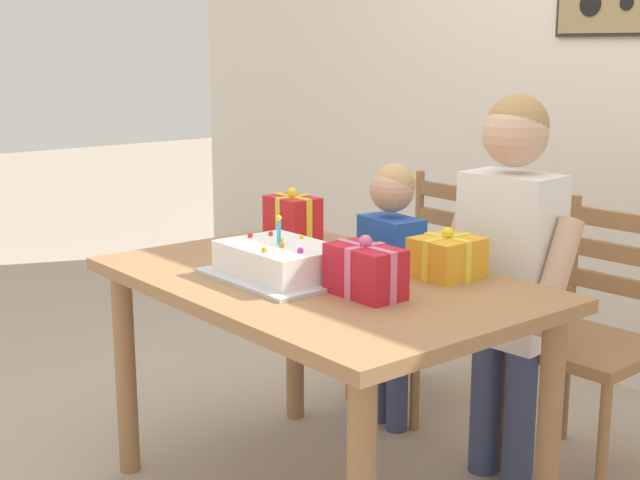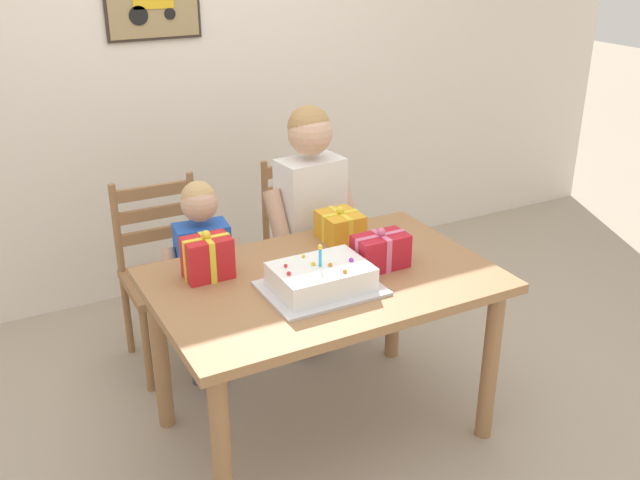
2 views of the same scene
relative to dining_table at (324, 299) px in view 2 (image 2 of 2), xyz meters
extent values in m
plane|color=tan|center=(0.00, 0.00, -0.65)|extent=(20.00, 20.00, 0.00)
cube|color=silver|center=(0.00, 1.69, 0.65)|extent=(6.40, 0.08, 2.60)
cube|color=#332823|center=(-0.13, 1.64, 1.02)|extent=(0.51, 0.02, 0.39)
cube|color=#9E8456|center=(-0.13, 1.63, 1.02)|extent=(0.48, 0.01, 0.36)
cylinder|color=black|center=(-0.22, 1.63, 0.95)|extent=(0.10, 0.01, 0.10)
cylinder|color=black|center=(-0.05, 1.63, 0.95)|extent=(0.06, 0.01, 0.06)
cube|color=#9E7047|center=(0.00, 0.00, 0.09)|extent=(1.35, 0.88, 0.04)
cylinder|color=#9E7047|center=(-0.60, -0.36, -0.29)|extent=(0.07, 0.07, 0.71)
cylinder|color=#9E7047|center=(0.60, -0.36, -0.29)|extent=(0.07, 0.07, 0.71)
cylinder|color=#9E7047|center=(-0.60, 0.36, -0.29)|extent=(0.07, 0.07, 0.71)
cylinder|color=#9E7047|center=(0.60, 0.36, -0.29)|extent=(0.07, 0.07, 0.71)
cube|color=silver|center=(-0.06, -0.10, 0.11)|extent=(0.44, 0.34, 0.01)
cube|color=white|center=(-0.06, -0.10, 0.16)|extent=(0.36, 0.26, 0.09)
cylinder|color=#33ADE5|center=(-0.07, -0.10, 0.24)|extent=(0.01, 0.01, 0.07)
sphere|color=yellow|center=(-0.07, -0.10, 0.29)|extent=(0.02, 0.02, 0.02)
sphere|color=red|center=(-0.19, -0.05, 0.21)|extent=(0.01, 0.01, 0.01)
sphere|color=yellow|center=(-0.09, 0.00, 0.21)|extent=(0.01, 0.01, 0.01)
sphere|color=red|center=(-0.21, -0.11, 0.21)|extent=(0.02, 0.02, 0.02)
sphere|color=orange|center=(-0.02, -0.19, 0.21)|extent=(0.02, 0.02, 0.02)
sphere|color=yellow|center=(-0.09, -0.08, 0.21)|extent=(0.02, 0.02, 0.02)
sphere|color=purple|center=(0.06, -0.12, 0.21)|extent=(0.02, 0.02, 0.02)
sphere|color=orange|center=(-0.04, -0.12, 0.21)|extent=(0.02, 0.02, 0.02)
cube|color=red|center=(-0.41, 0.21, 0.19)|extent=(0.18, 0.13, 0.17)
cube|color=yellow|center=(-0.41, 0.21, 0.19)|extent=(0.19, 0.02, 0.17)
cube|color=yellow|center=(-0.41, 0.21, 0.19)|extent=(0.02, 0.13, 0.17)
sphere|color=yellow|center=(-0.41, 0.21, 0.29)|extent=(0.04, 0.04, 0.04)
cube|color=gold|center=(0.24, 0.30, 0.17)|extent=(0.17, 0.19, 0.12)
cube|color=yellow|center=(0.24, 0.30, 0.17)|extent=(0.17, 0.02, 0.13)
cube|color=yellow|center=(0.24, 0.30, 0.17)|extent=(0.02, 0.19, 0.13)
sphere|color=yellow|center=(0.24, 0.30, 0.24)|extent=(0.04, 0.04, 0.04)
cube|color=red|center=(0.24, -0.04, 0.18)|extent=(0.22, 0.13, 0.14)
cube|color=#DB668E|center=(0.24, -0.04, 0.18)|extent=(0.23, 0.02, 0.15)
cube|color=#DB668E|center=(0.24, -0.04, 0.18)|extent=(0.02, 0.13, 0.15)
sphere|color=#DB668E|center=(0.24, -0.04, 0.26)|extent=(0.04, 0.04, 0.04)
cube|color=#996B42|center=(-0.39, 0.83, -0.20)|extent=(0.43, 0.43, 0.04)
cylinder|color=#996B42|center=(-0.21, 0.64, -0.43)|extent=(0.04, 0.04, 0.43)
cylinder|color=#996B42|center=(-0.59, 0.64, -0.43)|extent=(0.04, 0.04, 0.43)
cylinder|color=#996B42|center=(-0.20, 1.02, -0.43)|extent=(0.04, 0.04, 0.43)
cylinder|color=#996B42|center=(-0.58, 1.02, -0.43)|extent=(0.04, 0.04, 0.43)
cylinder|color=#996B42|center=(-0.20, 1.02, 0.05)|extent=(0.04, 0.04, 0.45)
cylinder|color=#996B42|center=(-0.58, 1.02, 0.05)|extent=(0.04, 0.04, 0.45)
cube|color=#996B42|center=(-0.39, 1.02, -0.02)|extent=(0.36, 0.03, 0.06)
cube|color=#996B42|center=(-0.39, 1.02, 0.09)|extent=(0.36, 0.03, 0.06)
cube|color=#996B42|center=(-0.39, 1.02, 0.21)|extent=(0.36, 0.03, 0.06)
cube|color=#996B42|center=(0.39, 0.83, -0.20)|extent=(0.44, 0.44, 0.04)
cylinder|color=#996B42|center=(0.59, 0.65, -0.43)|extent=(0.04, 0.04, 0.43)
cylinder|color=#996B42|center=(0.21, 0.63, -0.43)|extent=(0.04, 0.04, 0.43)
cylinder|color=#996B42|center=(0.58, 1.03, -0.43)|extent=(0.04, 0.04, 0.43)
cylinder|color=#996B42|center=(0.20, 1.01, -0.43)|extent=(0.04, 0.04, 0.43)
cylinder|color=#996B42|center=(0.58, 1.03, 0.05)|extent=(0.04, 0.04, 0.45)
cylinder|color=#996B42|center=(0.20, 1.01, 0.05)|extent=(0.04, 0.04, 0.45)
cube|color=#996B42|center=(0.39, 1.02, -0.02)|extent=(0.36, 0.04, 0.06)
cube|color=#996B42|center=(0.39, 1.02, 0.09)|extent=(0.36, 0.04, 0.06)
cube|color=#996B42|center=(0.39, 1.02, 0.21)|extent=(0.36, 0.04, 0.06)
cylinder|color=#38426B|center=(0.31, 0.59, -0.40)|extent=(0.10, 0.10, 0.49)
cylinder|color=#38426B|center=(0.18, 0.58, -0.40)|extent=(0.10, 0.10, 0.49)
cube|color=white|center=(0.25, 0.59, 0.12)|extent=(0.32, 0.21, 0.56)
cylinder|color=tan|center=(0.44, 0.57, 0.10)|extent=(0.10, 0.24, 0.37)
cylinder|color=tan|center=(0.06, 0.53, 0.10)|extent=(0.10, 0.24, 0.37)
sphere|color=tan|center=(0.25, 0.59, 0.52)|extent=(0.21, 0.21, 0.21)
sphere|color=#A87F4C|center=(0.25, 0.60, 0.54)|extent=(0.20, 0.20, 0.20)
cylinder|color=#38426B|center=(-0.25, 0.58, -0.46)|extent=(0.08, 0.08, 0.38)
cylinder|color=#38426B|center=(-0.35, 0.59, -0.46)|extent=(0.08, 0.08, 0.38)
cube|color=blue|center=(-0.30, 0.59, -0.05)|extent=(0.25, 0.17, 0.44)
cylinder|color=tan|center=(-0.16, 0.54, -0.06)|extent=(0.08, 0.19, 0.29)
cylinder|color=tan|center=(-0.45, 0.57, -0.06)|extent=(0.08, 0.19, 0.29)
sphere|color=tan|center=(-0.30, 0.59, 0.27)|extent=(0.16, 0.16, 0.16)
sphere|color=tan|center=(-0.30, 0.60, 0.29)|extent=(0.16, 0.16, 0.16)
camera|label=1|loc=(2.00, -1.64, 0.79)|focal=49.71mm
camera|label=2|loc=(-1.23, -2.26, 1.40)|focal=40.43mm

